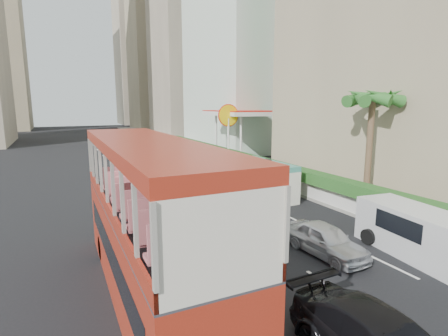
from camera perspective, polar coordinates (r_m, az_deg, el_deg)
ground_plane at (r=14.75m, az=12.44°, el=-14.44°), size 200.00×200.00×0.00m
double_decker_bus at (r=11.32m, az=-12.05°, el=-8.39°), size 2.50×11.00×5.06m
car_silver_lane_a at (r=16.02m, az=1.48°, el=-12.14°), size 2.16×4.84×1.54m
car_silver_lane_b at (r=15.44m, az=16.17°, el=-13.46°), size 1.72×3.91×1.31m
van_asset at (r=28.48m, az=-5.49°, el=-2.14°), size 3.19×5.24×1.36m
minibus_near at (r=24.73m, az=-2.56°, el=-1.04°), size 2.66×5.86×2.50m
minibus_far at (r=23.57m, az=6.52°, el=-1.81°), size 2.01×5.46×2.39m
panel_van_near at (r=16.55m, az=28.74°, el=-9.11°), size 2.47×5.05×1.94m
panel_van_far at (r=36.24m, az=-5.04°, el=2.13°), size 2.84×5.18×1.96m
sidewalk at (r=39.96m, az=0.61°, el=1.64°), size 6.00×120.00×0.18m
kerb_wall at (r=29.00m, az=5.22°, el=-0.53°), size 0.30×44.00×1.00m
hedge at (r=28.86m, az=5.25°, el=1.12°), size 1.10×44.00×0.70m
palm_tree at (r=21.89m, az=22.56°, el=2.34°), size 0.36×0.36×6.40m
shell_station at (r=38.34m, az=3.29°, el=5.26°), size 6.50×8.00×5.50m
tower_mid at (r=75.77m, az=-4.72°, el=24.71°), size 16.00×16.00×50.00m
tower_far_a at (r=97.20m, az=-10.64°, el=19.55°), size 14.00×14.00×44.00m
tower_far_b at (r=118.07m, az=-13.50°, el=16.79°), size 14.00×14.00×40.00m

